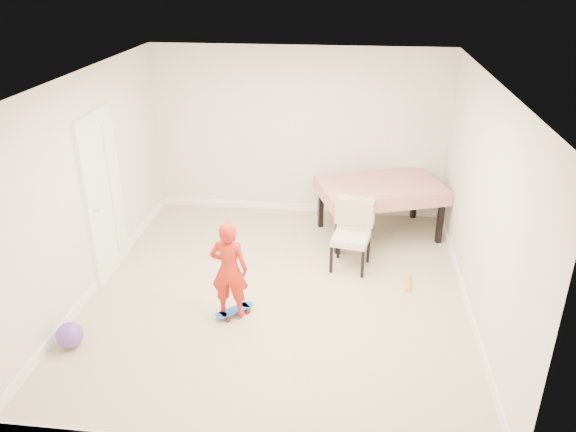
# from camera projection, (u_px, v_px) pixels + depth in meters

# --- Properties ---
(ground) EXTENTS (5.00, 5.00, 0.00)m
(ground) POSITION_uv_depth(u_px,v_px,m) (278.00, 293.00, 6.88)
(ground) COLOR #C5AF88
(ground) RESTS_ON ground
(ceiling) EXTENTS (4.50, 5.00, 0.04)m
(ceiling) POSITION_uv_depth(u_px,v_px,m) (276.00, 81.00, 5.80)
(ceiling) COLOR white
(ceiling) RESTS_ON wall_back
(wall_back) EXTENTS (4.50, 0.04, 2.60)m
(wall_back) POSITION_uv_depth(u_px,v_px,m) (299.00, 133.00, 8.57)
(wall_back) COLOR silver
(wall_back) RESTS_ON ground
(wall_front) EXTENTS (4.50, 0.04, 2.60)m
(wall_front) POSITION_uv_depth(u_px,v_px,m) (231.00, 324.00, 4.09)
(wall_front) COLOR silver
(wall_front) RESTS_ON ground
(wall_left) EXTENTS (0.04, 5.00, 2.60)m
(wall_left) POSITION_uv_depth(u_px,v_px,m) (89.00, 186.00, 6.57)
(wall_left) COLOR silver
(wall_left) RESTS_ON ground
(wall_right) EXTENTS (0.04, 5.00, 2.60)m
(wall_right) POSITION_uv_depth(u_px,v_px,m) (480.00, 204.00, 6.09)
(wall_right) COLOR silver
(wall_right) RESTS_ON ground
(door) EXTENTS (0.11, 0.94, 2.11)m
(door) POSITION_uv_depth(u_px,v_px,m) (103.00, 198.00, 6.95)
(door) COLOR white
(door) RESTS_ON ground
(baseboard_back) EXTENTS (4.50, 0.02, 0.12)m
(baseboard_back) POSITION_uv_depth(u_px,v_px,m) (298.00, 207.00, 9.10)
(baseboard_back) COLOR white
(baseboard_back) RESTS_ON ground
(baseboard_left) EXTENTS (0.02, 5.00, 0.12)m
(baseboard_left) POSITION_uv_depth(u_px,v_px,m) (103.00, 277.00, 7.09)
(baseboard_left) COLOR white
(baseboard_left) RESTS_ON ground
(baseboard_right) EXTENTS (0.02, 5.00, 0.12)m
(baseboard_right) POSITION_uv_depth(u_px,v_px,m) (466.00, 300.00, 6.61)
(baseboard_right) COLOR white
(baseboard_right) RESTS_ON ground
(dining_table) EXTENTS (1.97, 1.58, 0.81)m
(dining_table) POSITION_uv_depth(u_px,v_px,m) (379.00, 209.00, 8.17)
(dining_table) COLOR #B80918
(dining_table) RESTS_ON ground
(dining_chair) EXTENTS (0.61, 0.67, 0.93)m
(dining_chair) POSITION_uv_depth(u_px,v_px,m) (351.00, 236.00, 7.25)
(dining_chair) COLOR white
(dining_chair) RESTS_ON ground
(skateboard) EXTENTS (0.47, 0.46, 0.07)m
(skateboard) POSITION_uv_depth(u_px,v_px,m) (235.00, 312.00, 6.44)
(skateboard) COLOR blue
(skateboard) RESTS_ON ground
(child) EXTENTS (0.42, 0.28, 1.15)m
(child) POSITION_uv_depth(u_px,v_px,m) (229.00, 273.00, 6.19)
(child) COLOR red
(child) RESTS_ON ground
(balloon) EXTENTS (0.28, 0.28, 0.28)m
(balloon) POSITION_uv_depth(u_px,v_px,m) (70.00, 335.00, 5.87)
(balloon) COLOR #6D45A7
(balloon) RESTS_ON ground
(foam_toy) EXTENTS (0.09, 0.40, 0.06)m
(foam_toy) POSITION_uv_depth(u_px,v_px,m) (408.00, 282.00, 7.03)
(foam_toy) COLOR yellow
(foam_toy) RESTS_ON ground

